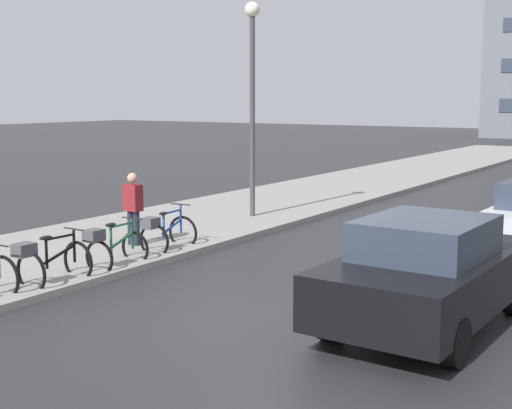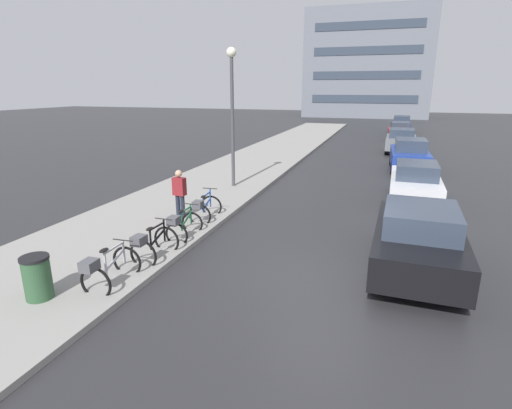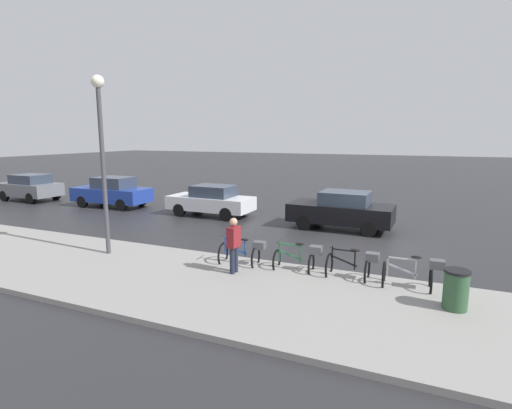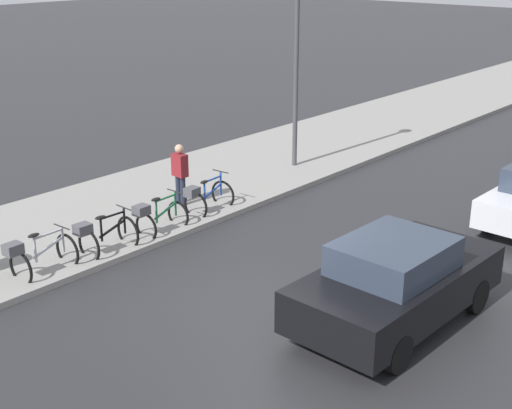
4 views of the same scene
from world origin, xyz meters
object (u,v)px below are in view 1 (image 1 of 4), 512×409
Objects in this scene: bicycle_second at (49,262)px; streetlamp at (252,80)px; bicycle_third at (112,247)px; pedestrian at (133,207)px; bicycle_farthest at (165,232)px; car_black at (428,272)px.

streetlamp reaches higher than bicycle_second.
pedestrian reaches higher than bicycle_third.
pedestrian is (-0.81, -0.09, 0.48)m from bicycle_farthest.
bicycle_third is 0.80× the size of pedestrian.
bicycle_farthest is (-0.11, 3.22, -0.01)m from bicycle_second.
bicycle_second reaches higher than bicycle_third.
streetlamp is (-0.90, 6.23, 3.29)m from bicycle_third.
bicycle_third is at bearing 89.62° from bicycle_second.
bicycle_second is 0.80× the size of pedestrian.
bicycle_third is (0.01, 1.53, -0.01)m from bicycle_second.
car_black reaches higher than bicycle_farthest.
streetlamp is at bearing 96.51° from bicycle_second.
car_black is (6.21, 1.61, 0.32)m from bicycle_second.
streetlamp is at bearing 89.52° from pedestrian.
bicycle_third is at bearing -81.83° from streetlamp.
pedestrian is at bearing -90.48° from streetlamp.
bicycle_farthest is (-0.12, 1.70, 0.00)m from bicycle_third.
bicycle_second is at bearing -73.59° from pedestrian.
bicycle_second is at bearing -87.99° from bicycle_farthest.
bicycle_third is 6.21m from car_black.
streetlamp is at bearing 139.09° from car_black.
streetlamp reaches higher than bicycle_farthest.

